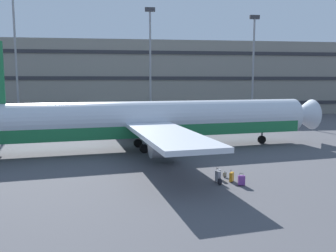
% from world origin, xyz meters
% --- Properties ---
extents(ground_plane, '(600.00, 600.00, 0.00)m').
position_xyz_m(ground_plane, '(0.00, 0.00, 0.00)').
color(ground_plane, '#4C4C51').
extents(terminal_structure, '(144.85, 21.13, 15.44)m').
position_xyz_m(terminal_structure, '(0.00, 45.31, 7.72)').
color(terminal_structure, gray).
rests_on(terminal_structure, ground_plane).
extents(airliner, '(39.71, 32.26, 10.67)m').
position_xyz_m(airliner, '(-0.51, -0.77, 3.00)').
color(airliner, silver).
rests_on(airliner, ground_plane).
extents(light_mast_left, '(1.80, 0.50, 24.76)m').
position_xyz_m(light_mast_left, '(-21.35, 26.88, 14.11)').
color(light_mast_left, gray).
rests_on(light_mast_left, ground_plane).
extents(light_mast_center_left, '(1.80, 0.50, 19.98)m').
position_xyz_m(light_mast_center_left, '(1.69, 26.88, 11.65)').
color(light_mast_center_left, gray).
rests_on(light_mast_center_left, ground_plane).
extents(light_mast_center_right, '(1.80, 0.50, 19.11)m').
position_xyz_m(light_mast_center_right, '(20.90, 26.88, 11.20)').
color(light_mast_center_right, gray).
rests_on(light_mast_center_right, ground_plane).
extents(suitcase_scuffed, '(0.32, 0.50, 1.04)m').
position_xyz_m(suitcase_scuffed, '(3.39, -13.28, 0.44)').
color(suitcase_scuffed, gray).
rests_on(suitcase_scuffed, ground_plane).
extents(suitcase_small, '(0.47, 0.29, 0.86)m').
position_xyz_m(suitcase_small, '(4.78, -14.22, 0.37)').
color(suitcase_small, '#72388C').
rests_on(suitcase_small, ground_plane).
extents(suitcase_teal, '(0.26, 0.38, 0.84)m').
position_xyz_m(suitcase_teal, '(3.68, -12.44, 0.38)').
color(suitcase_teal, gray).
rests_on(suitcase_teal, ground_plane).
extents(suitcase_black, '(0.44, 0.51, 0.84)m').
position_xyz_m(suitcase_black, '(4.40, -13.22, 0.36)').
color(suitcase_black, orange).
rests_on(suitcase_black, ground_plane).
extents(backpack_upright, '(0.36, 0.36, 0.45)m').
position_xyz_m(backpack_upright, '(4.23, -12.06, 0.19)').
color(backpack_upright, gray).
rests_on(backpack_upright, ground_plane).
extents(backpack_purple, '(0.34, 0.26, 0.53)m').
position_xyz_m(backpack_purple, '(3.35, -13.95, 0.23)').
color(backpack_purple, black).
rests_on(backpack_purple, ground_plane).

